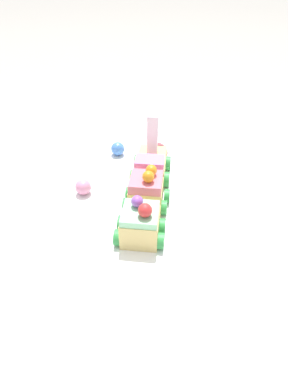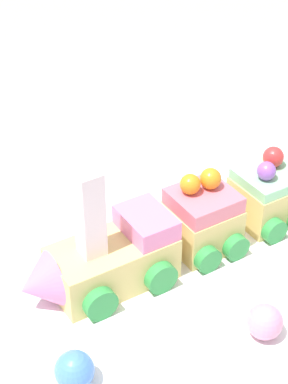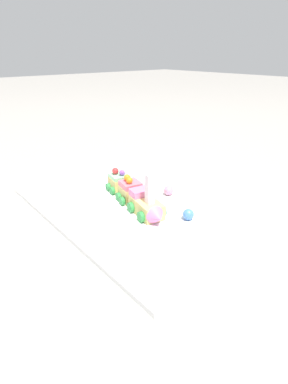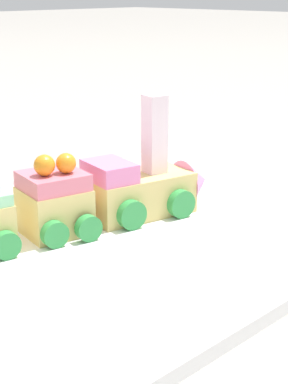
{
  "view_description": "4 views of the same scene",
  "coord_description": "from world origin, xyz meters",
  "px_view_note": "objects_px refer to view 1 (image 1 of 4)",
  "views": [
    {
      "loc": [
        -0.42,
        0.08,
        0.34
      ],
      "look_at": [
        -0.01,
        0.04,
        0.03
      ],
      "focal_mm": 28.0,
      "sensor_mm": 36.0,
      "label": 1
    },
    {
      "loc": [
        0.32,
        0.33,
        0.39
      ],
      "look_at": [
        -0.03,
        -0.04,
        0.03
      ],
      "focal_mm": 60.0,
      "sensor_mm": 36.0,
      "label": 2
    },
    {
      "loc": [
        0.58,
        -0.44,
        0.4
      ],
      "look_at": [
        0.04,
        0.03,
        0.06
      ],
      "focal_mm": 28.0,
      "sensor_mm": 36.0,
      "label": 3
    },
    {
      "loc": [
        -0.36,
        -0.41,
        0.23
      ],
      "look_at": [
        0.04,
        -0.01,
        0.05
      ],
      "focal_mm": 60.0,
      "sensor_mm": 36.0,
      "label": 4
    }
  ],
  "objects_px": {
    "cake_car_strawberry": "(146,192)",
    "cake_car_mint": "(140,224)",
    "gumball_blue": "(118,149)",
    "gumball_pink": "(83,187)",
    "cake_train_locomotive": "(152,161)"
  },
  "relations": [
    {
      "from": "gumball_blue",
      "to": "cake_car_strawberry",
      "type": "bearing_deg",
      "value": -166.47
    },
    {
      "from": "cake_train_locomotive",
      "to": "cake_car_strawberry",
      "type": "bearing_deg",
      "value": -179.79
    },
    {
      "from": "cake_train_locomotive",
      "to": "cake_car_strawberry",
      "type": "relative_size",
      "value": 1.7
    },
    {
      "from": "cake_car_strawberry",
      "to": "cake_car_mint",
      "type": "xyz_separation_m",
      "value": [
        -0.07,
        0.02,
        -0.0
      ]
    },
    {
      "from": "cake_car_strawberry",
      "to": "cake_car_mint",
      "type": "distance_m",
      "value": 0.08
    },
    {
      "from": "cake_car_mint",
      "to": "gumball_blue",
      "type": "height_order",
      "value": "cake_car_mint"
    },
    {
      "from": "cake_train_locomotive",
      "to": "cake_car_mint",
      "type": "bearing_deg",
      "value": -179.94
    },
    {
      "from": "cake_train_locomotive",
      "to": "cake_car_mint",
      "type": "relative_size",
      "value": 1.7
    },
    {
      "from": "cake_car_strawberry",
      "to": "gumball_pink",
      "type": "bearing_deg",
      "value": 78.79
    },
    {
      "from": "cake_car_strawberry",
      "to": "gumball_blue",
      "type": "bearing_deg",
      "value": 25.42
    },
    {
      "from": "cake_train_locomotive",
      "to": "gumball_pink",
      "type": "height_order",
      "value": "cake_train_locomotive"
    },
    {
      "from": "cake_train_locomotive",
      "to": "gumball_blue",
      "type": "height_order",
      "value": "cake_train_locomotive"
    },
    {
      "from": "gumball_blue",
      "to": "gumball_pink",
      "type": "relative_size",
      "value": 1.02
    },
    {
      "from": "cake_car_strawberry",
      "to": "gumball_pink",
      "type": "relative_size",
      "value": 2.86
    },
    {
      "from": "gumball_blue",
      "to": "gumball_pink",
      "type": "height_order",
      "value": "same"
    }
  ]
}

